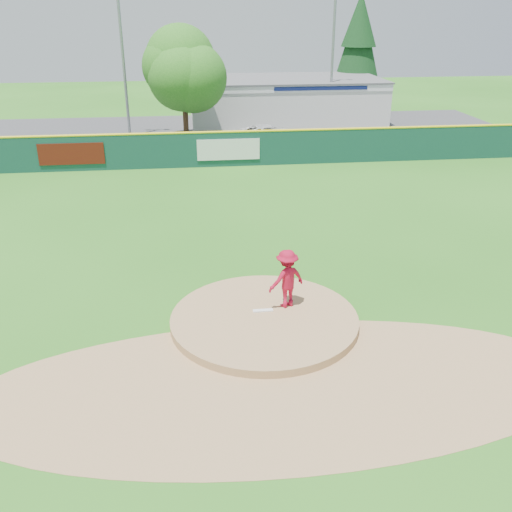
{
  "coord_description": "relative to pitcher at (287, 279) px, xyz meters",
  "views": [
    {
      "loc": [
        -2.01,
        -14.41,
        8.59
      ],
      "look_at": [
        0.0,
        2.0,
        1.3
      ],
      "focal_mm": 40.0,
      "sensor_mm": 36.0,
      "label": 1
    }
  ],
  "objects": [
    {
      "name": "pitcher",
      "position": [
        0.0,
        0.0,
        0.0
      ],
      "size": [
        1.34,
        1.09,
        1.81
      ],
      "primitive_type": "imported",
      "rotation": [
        0.0,
        0.0,
        3.55
      ],
      "color": "#A40E2A",
      "rests_on": "pitchers_mound"
    },
    {
      "name": "pitchers_mound",
      "position": [
        -0.75,
        -0.56,
        -1.16
      ],
      "size": [
        5.5,
        5.5,
        0.5
      ],
      "primitive_type": "cylinder",
      "color": "#9E774C",
      "rests_on": "ground"
    },
    {
      "name": "light_pole_right",
      "position": [
        8.25,
        28.44,
        4.39
      ],
      "size": [
        1.75,
        0.25,
        10.0
      ],
      "color": "gray",
      "rests_on": "ground"
    },
    {
      "name": "pool_building_grp",
      "position": [
        5.25,
        31.43,
        0.51
      ],
      "size": [
        15.2,
        8.2,
        3.31
      ],
      "color": "silver",
      "rests_on": "ground"
    },
    {
      "name": "outfield_fence",
      "position": [
        -0.75,
        17.44,
        -0.07
      ],
      "size": [
        40.0,
        0.14,
        2.07
      ],
      "color": "#123C33",
      "rests_on": "ground"
    },
    {
      "name": "van",
      "position": [
        2.85,
        23.21,
        -0.53
      ],
      "size": [
        4.6,
        2.63,
        1.21
      ],
      "primitive_type": "imported",
      "rotation": [
        0.0,
        0.0,
        1.72
      ],
      "color": "silver",
      "rests_on": "parking_lot"
    },
    {
      "name": "conifer_tree",
      "position": [
        12.25,
        35.44,
        4.39
      ],
      "size": [
        4.4,
        4.4,
        9.5
      ],
      "color": "#382314",
      "rests_on": "ground"
    },
    {
      "name": "fence_banners",
      "position": [
        -4.78,
        17.36,
        -0.16
      ],
      "size": [
        12.38,
        0.04,
        1.2
      ],
      "color": "#53150B",
      "rests_on": "ground"
    },
    {
      "name": "infield_dirt_arc",
      "position": [
        -0.75,
        -3.56,
        -1.15
      ],
      "size": [
        15.4,
        15.4,
        0.01
      ],
      "primitive_type": "cylinder",
      "color": "#9E774C",
      "rests_on": "ground"
    },
    {
      "name": "light_pole_left",
      "position": [
        -6.75,
        26.44,
        4.89
      ],
      "size": [
        1.75,
        0.25,
        11.0
      ],
      "color": "gray",
      "rests_on": "ground"
    },
    {
      "name": "pitching_rubber",
      "position": [
        -0.75,
        -0.26,
        -0.89
      ],
      "size": [
        0.6,
        0.15,
        0.04
      ],
      "primitive_type": "cube",
      "color": "white",
      "rests_on": "pitchers_mound"
    },
    {
      "name": "deciduous_tree",
      "position": [
        -2.75,
        24.44,
        3.4
      ],
      "size": [
        5.6,
        5.6,
        7.36
      ],
      "color": "#382314",
      "rests_on": "ground"
    },
    {
      "name": "ground",
      "position": [
        -0.75,
        -0.56,
        -1.16
      ],
      "size": [
        120.0,
        120.0,
        0.0
      ],
      "primitive_type": "plane",
      "color": "#286B19",
      "rests_on": "ground"
    },
    {
      "name": "parking_lot",
      "position": [
        -0.75,
        26.44,
        -1.15
      ],
      "size": [
        44.0,
        16.0,
        0.02
      ],
      "primitive_type": "cube",
      "color": "#38383A",
      "rests_on": "ground"
    }
  ]
}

